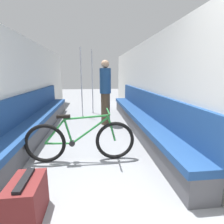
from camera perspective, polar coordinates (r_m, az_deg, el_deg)
name	(u,v)px	position (r m, az deg, el deg)	size (l,w,h in m)	color
wall_left	(25,86)	(4.50, -26.44, 7.53)	(0.10, 9.41, 2.19)	silver
wall_right	(149,85)	(4.47, 11.95, 8.52)	(0.10, 9.41, 2.19)	silver
bench_seat_row_left	(37,121)	(4.41, -23.22, -2.64)	(0.44, 5.28, 0.96)	#4C4C51
bench_seat_row_right	(140,118)	(4.38, 9.17, -1.87)	(0.44, 5.28, 0.96)	#4C4C51
bicycle	(81,141)	(2.85, -10.20, -9.22)	(1.73, 0.46, 0.82)	black
grab_pole_near	(92,83)	(6.17, -6.43, 9.36)	(0.08, 0.08, 2.17)	gray
grab_pole_far	(82,84)	(5.71, -9.93, 9.01)	(0.08, 0.08, 2.17)	gray
passenger_standing	(105,92)	(4.74, -2.17, 6.55)	(0.30, 0.30, 1.73)	#473828
luggage_bag	(27,200)	(2.04, -26.05, -24.30)	(0.29, 0.45, 0.43)	maroon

